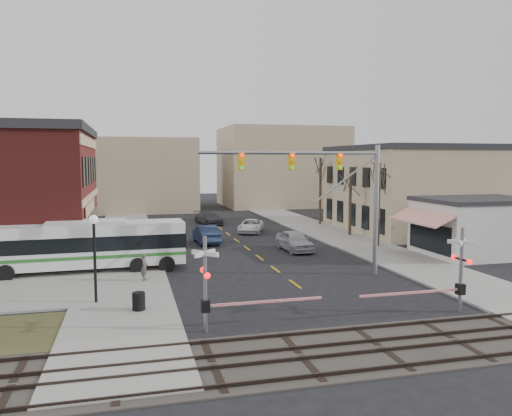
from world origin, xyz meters
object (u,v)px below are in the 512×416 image
(rr_crossing_west, at_px, (216,285))
(trash_bin, at_px, (139,301))
(transit_bus, at_px, (87,245))
(car_b, at_px, (206,234))
(car_c, at_px, (251,226))
(pedestrian_far, at_px, (99,260))
(car_a, at_px, (294,241))
(car_d, at_px, (209,218))
(pedestrian_near, at_px, (144,267))
(traffic_signal_mast, at_px, (331,182))
(street_lamp, at_px, (94,240))
(rr_crossing_east, at_px, (453,271))

(rr_crossing_west, xyz_separation_m, trash_bin, (-3.06, 3.41, -1.43))
(transit_bus, xyz_separation_m, car_b, (8.91, 9.08, -0.98))
(car_c, bearing_deg, pedestrian_far, -110.69)
(car_a, height_order, pedestrian_far, pedestrian_far)
(car_d, relative_size, pedestrian_far, 2.99)
(trash_bin, xyz_separation_m, car_c, (11.16, 23.69, 0.11))
(pedestrian_near, relative_size, pedestrian_far, 1.04)
(car_c, relative_size, pedestrian_far, 3.01)
(traffic_signal_mast, xyz_separation_m, car_a, (0.73, 8.89, -5.01))
(street_lamp, height_order, car_c, street_lamp)
(transit_bus, bearing_deg, traffic_signal_mast, -19.22)
(traffic_signal_mast, bearing_deg, street_lamp, -169.27)
(car_d, distance_m, pedestrian_near, 26.48)
(pedestrian_far, bearing_deg, rr_crossing_east, -90.21)
(pedestrian_near, bearing_deg, rr_crossing_east, -113.93)
(car_b, bearing_deg, car_a, 136.65)
(street_lamp, bearing_deg, car_d, 70.81)
(car_b, relative_size, car_d, 1.03)
(car_a, height_order, car_b, car_a)
(rr_crossing_west, xyz_separation_m, pedestrian_near, (-2.62, 9.21, -1.05))
(rr_crossing_west, bearing_deg, pedestrian_far, 113.52)
(car_a, xyz_separation_m, pedestrian_far, (-14.37, -4.56, 0.10))
(traffic_signal_mast, xyz_separation_m, pedestrian_near, (-10.97, 1.40, -4.88))
(transit_bus, relative_size, rr_crossing_east, 2.17)
(traffic_signal_mast, relative_size, car_c, 2.41)
(street_lamp, distance_m, pedestrian_near, 5.17)
(transit_bus, bearing_deg, pedestrian_near, -46.80)
(car_c, distance_m, car_d, 8.01)
(traffic_signal_mast, height_order, street_lamp, traffic_signal_mast)
(trash_bin, bearing_deg, rr_crossing_west, -48.15)
(car_d, bearing_deg, street_lamp, -125.79)
(transit_bus, height_order, pedestrian_far, transit_bus)
(street_lamp, xyz_separation_m, pedestrian_far, (-0.21, 6.87, -2.32))
(transit_bus, xyz_separation_m, pedestrian_near, (3.39, -3.60, -0.84))
(transit_bus, distance_m, trash_bin, 9.94)
(pedestrian_near, bearing_deg, transit_bus, 53.95)
(rr_crossing_west, relative_size, rr_crossing_east, 1.00)
(transit_bus, distance_m, street_lamp, 7.74)
(car_c, height_order, pedestrian_near, pedestrian_near)
(car_b, bearing_deg, rr_crossing_west, 79.16)
(transit_bus, height_order, car_c, transit_bus)
(pedestrian_near, bearing_deg, car_b, -12.77)
(car_d, distance_m, pedestrian_far, 24.69)
(traffic_signal_mast, bearing_deg, trash_bin, -158.89)
(car_a, bearing_deg, car_d, 99.36)
(street_lamp, bearing_deg, rr_crossing_east, -18.90)
(car_a, xyz_separation_m, pedestrian_near, (-11.71, -7.49, 0.13))
(traffic_signal_mast, relative_size, rr_crossing_west, 1.98)
(traffic_signal_mast, relative_size, rr_crossing_east, 1.98)
(car_a, distance_m, car_d, 18.27)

